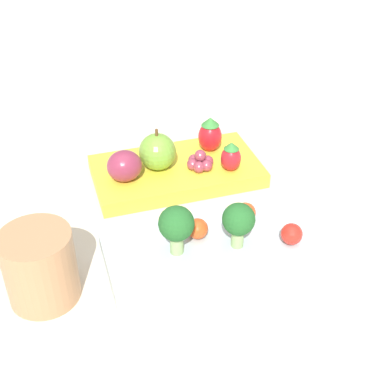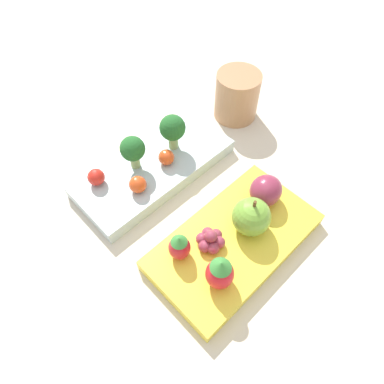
# 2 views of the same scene
# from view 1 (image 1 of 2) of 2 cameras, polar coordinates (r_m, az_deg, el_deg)

# --- Properties ---
(ground_plane) EXTENTS (4.00, 4.00, 0.00)m
(ground_plane) POSITION_cam_1_polar(r_m,az_deg,el_deg) (0.63, 0.82, -2.31)
(ground_plane) COLOR beige
(bento_box_savoury) EXTENTS (0.23, 0.11, 0.02)m
(bento_box_savoury) POSITION_cam_1_polar(r_m,az_deg,el_deg) (0.56, 2.36, -6.07)
(bento_box_savoury) COLOR silver
(bento_box_savoury) RESTS_ON ground_plane
(bento_box_fruit) EXTENTS (0.22, 0.13, 0.02)m
(bento_box_fruit) POSITION_cam_1_polar(r_m,az_deg,el_deg) (0.68, -1.94, 2.17)
(bento_box_fruit) COLOR yellow
(bento_box_fruit) RESTS_ON ground_plane
(broccoli_floret_0) EXTENTS (0.04, 0.04, 0.05)m
(broccoli_floret_0) POSITION_cam_1_polar(r_m,az_deg,el_deg) (0.52, -1.68, -3.54)
(broccoli_floret_0) COLOR #93B770
(broccoli_floret_0) RESTS_ON bento_box_savoury
(broccoli_floret_1) EXTENTS (0.03, 0.03, 0.05)m
(broccoli_floret_1) POSITION_cam_1_polar(r_m,az_deg,el_deg) (0.53, 4.99, -3.07)
(broccoli_floret_1) COLOR #93B770
(broccoli_floret_1) RESTS_ON bento_box_savoury
(cherry_tomato_0) EXTENTS (0.02, 0.02, 0.02)m
(cherry_tomato_0) POSITION_cam_1_polar(r_m,az_deg,el_deg) (0.56, 10.57, -4.43)
(cherry_tomato_0) COLOR red
(cherry_tomato_0) RESTS_ON bento_box_savoury
(cherry_tomato_1) EXTENTS (0.02, 0.02, 0.02)m
(cherry_tomato_1) POSITION_cam_1_polar(r_m,az_deg,el_deg) (0.58, 5.72, -2.23)
(cherry_tomato_1) COLOR #DB4C1E
(cherry_tomato_1) RESTS_ON bento_box_savoury
(cherry_tomato_2) EXTENTS (0.02, 0.02, 0.02)m
(cherry_tomato_2) POSITION_cam_1_polar(r_m,az_deg,el_deg) (0.56, 0.61, -3.94)
(cherry_tomato_2) COLOR #DB4C1E
(cherry_tomato_2) RESTS_ON bento_box_savoury
(apple) EXTENTS (0.05, 0.05, 0.05)m
(apple) POSITION_cam_1_polar(r_m,az_deg,el_deg) (0.66, -3.71, 4.31)
(apple) COLOR #70A838
(apple) RESTS_ON bento_box_fruit
(strawberry_0) EXTENTS (0.03, 0.03, 0.04)m
(strawberry_0) POSITION_cam_1_polar(r_m,az_deg,el_deg) (0.66, 4.18, 3.78)
(strawberry_0) COLOR red
(strawberry_0) RESTS_ON bento_box_fruit
(strawberry_1) EXTENTS (0.03, 0.03, 0.05)m
(strawberry_1) POSITION_cam_1_polar(r_m,az_deg,el_deg) (0.70, 1.94, 6.14)
(strawberry_1) COLOR red
(strawberry_1) RESTS_ON bento_box_fruit
(plum) EXTENTS (0.04, 0.04, 0.04)m
(plum) POSITION_cam_1_polar(r_m,az_deg,el_deg) (0.65, -7.22, 2.78)
(plum) COLOR #892D47
(plum) RESTS_ON bento_box_fruit
(grape_cluster) EXTENTS (0.03, 0.03, 0.03)m
(grape_cluster) POSITION_cam_1_polar(r_m,az_deg,el_deg) (0.67, 0.88, 3.25)
(grape_cluster) COLOR #93384C
(grape_cluster) RESTS_ON bento_box_fruit
(drinking_cup) EXTENTS (0.07, 0.07, 0.07)m
(drinking_cup) POSITION_cam_1_polar(r_m,az_deg,el_deg) (0.52, -15.90, -7.66)
(drinking_cup) COLOR tan
(drinking_cup) RESTS_ON ground_plane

